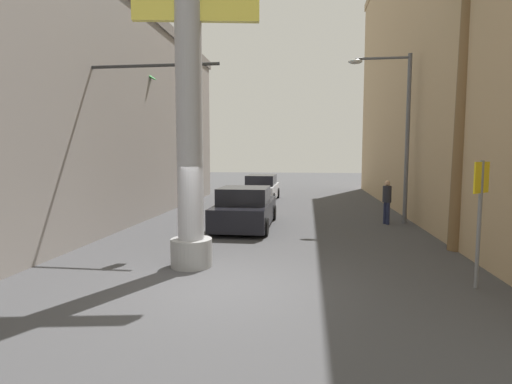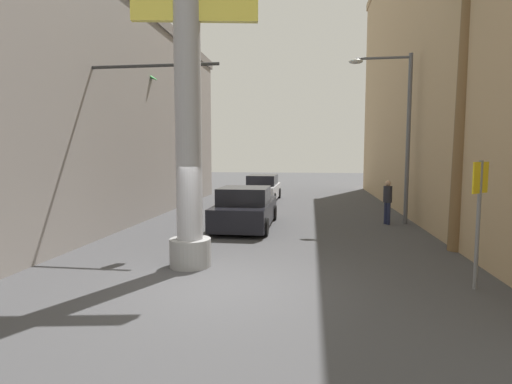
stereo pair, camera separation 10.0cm
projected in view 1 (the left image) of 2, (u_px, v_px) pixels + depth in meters
name	position (u px, v px, depth m)	size (l,w,h in m)	color
ground_plane	(268.00, 215.00, 18.31)	(84.62, 84.62, 0.00)	#424244
building_left	(28.00, 109.00, 15.66)	(8.50, 25.63, 9.08)	gray
building_right	(477.00, 54.00, 17.63)	(6.25, 28.12, 14.43)	tan
neon_sign_pole	(188.00, 17.00, 9.43)	(3.35, 1.03, 11.99)	#9E9EA3
street_lamp	(398.00, 121.00, 15.91)	(2.47, 0.28, 6.73)	#59595E
crossing_sign	(480.00, 205.00, 8.21)	(0.47, 0.47, 2.67)	slate
traffic_light_mast	(118.00, 117.00, 12.57)	(4.88, 0.32, 5.62)	#333333
car_lead	(245.00, 209.00, 15.31)	(2.08, 4.82, 1.56)	black
car_far	(262.00, 189.00, 23.93)	(1.91, 4.69, 1.56)	black
palm_tree_mid_left	(132.00, 122.00, 17.80)	(2.72, 2.81, 6.73)	brown
palm_tree_near_right	(465.00, 70.00, 11.16)	(3.05, 3.20, 8.62)	brown
palm_tree_near_left	(13.00, 67.00, 10.79)	(3.36, 3.39, 8.61)	brown
pedestrian_mid_right	(387.00, 199.00, 15.92)	(0.44, 0.44, 1.76)	#1E233F
pedestrian_curb_left	(53.00, 220.00, 11.03)	(0.45, 0.45, 1.69)	gray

